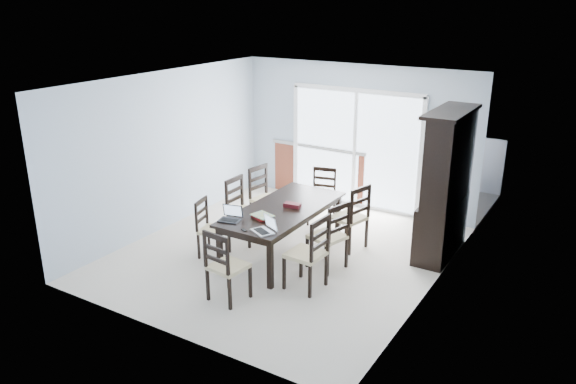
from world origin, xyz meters
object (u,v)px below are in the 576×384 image
(laptop_silver, at_px, (262,229))
(game_box, at_px, (292,205))
(dining_table, at_px, (283,212))
(chair_left_mid, at_px, (240,203))
(chair_end_far, at_px, (323,189))
(chair_right_far, at_px, (354,211))
(laptop_dark, at_px, (229,218))
(chair_left_far, at_px, (263,190))
(hot_tub, at_px, (338,161))
(chair_right_mid, at_px, (333,229))
(china_hutch, at_px, (446,187))
(chair_left_near, at_px, (208,222))
(chair_end_near, at_px, (223,259))
(chair_right_near, at_px, (312,246))
(cell_phone, at_px, (244,230))

(laptop_silver, distance_m, game_box, 1.02)
(dining_table, bearing_deg, chair_left_mid, 173.09)
(dining_table, relative_size, chair_end_far, 2.03)
(chair_right_far, bearing_deg, laptop_dark, 156.72)
(chair_left_far, xyz_separation_m, hot_tub, (0.11, 2.58, -0.11))
(chair_right_far, bearing_deg, chair_left_mid, 124.01)
(chair_right_far, bearing_deg, hot_tub, 45.34)
(chair_end_far, relative_size, laptop_silver, 2.91)
(chair_right_mid, xyz_separation_m, laptop_dark, (-1.22, -0.75, 0.18))
(chair_right_far, xyz_separation_m, game_box, (-0.72, -0.62, 0.15))
(chair_left_far, bearing_deg, dining_table, 56.52)
(chair_right_far, bearing_deg, chair_left_far, 102.22)
(game_box, distance_m, hot_tub, 3.39)
(dining_table, distance_m, chair_left_mid, 0.86)
(china_hutch, bearing_deg, chair_end_far, 173.86)
(chair_left_near, bearing_deg, laptop_silver, 61.94)
(laptop_dark, height_order, laptop_silver, laptop_silver)
(chair_end_near, relative_size, laptop_dark, 3.40)
(chair_right_near, relative_size, cell_phone, 11.95)
(chair_end_near, bearing_deg, hot_tub, 106.07)
(chair_right_near, distance_m, chair_right_far, 1.44)
(game_box, bearing_deg, chair_right_near, -45.88)
(china_hutch, relative_size, cell_phone, 21.98)
(chair_left_near, height_order, laptop_dark, chair_left_near)
(chair_left_mid, height_order, chair_right_mid, chair_left_mid)
(laptop_dark, xyz_separation_m, hot_tub, (-0.40, 4.18, -0.28))
(chair_right_near, bearing_deg, chair_end_near, 140.66)
(chair_right_far, distance_m, laptop_silver, 1.74)
(chair_right_far, bearing_deg, chair_right_near, -162.59)
(hot_tub, bearing_deg, laptop_silver, -76.68)
(chair_right_far, relative_size, cell_phone, 11.96)
(cell_phone, bearing_deg, dining_table, 117.36)
(laptop_silver, bearing_deg, chair_right_near, 43.06)
(chair_right_far, distance_m, game_box, 0.96)
(chair_left_near, bearing_deg, chair_left_far, 163.81)
(cell_phone, distance_m, game_box, 1.09)
(china_hutch, xyz_separation_m, chair_right_far, (-1.20, -0.55, -0.44))
(china_hutch, xyz_separation_m, chair_end_near, (-1.92, -2.85, -0.47))
(dining_table, distance_m, hot_tub, 3.44)
(chair_left_near, bearing_deg, chair_end_near, 33.21)
(hot_tub, bearing_deg, chair_right_far, -59.05)
(chair_right_far, relative_size, laptop_silver, 3.21)
(cell_phone, bearing_deg, chair_right_near, 43.27)
(chair_left_near, bearing_deg, chair_right_far, 113.47)
(chair_left_near, relative_size, chair_right_near, 0.85)
(chair_left_near, distance_m, chair_right_near, 1.84)
(chair_left_near, xyz_separation_m, hot_tub, (0.18, 3.96, -0.02))
(chair_left_far, distance_m, cell_phone, 1.98)
(dining_table, bearing_deg, chair_left_far, 138.38)
(china_hutch, bearing_deg, game_box, -148.60)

